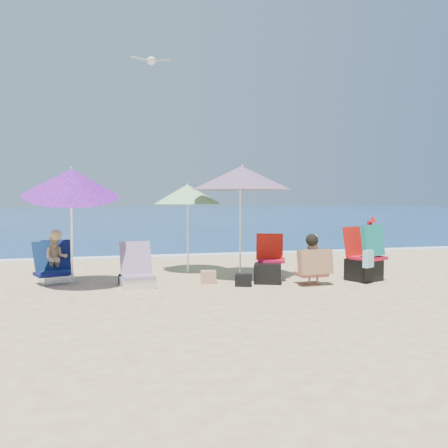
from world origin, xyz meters
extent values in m
plane|color=#D8BC84|center=(0.00, 0.00, 0.00)|extent=(120.00, 120.00, 0.00)
cube|color=navy|center=(0.00, 45.00, -0.05)|extent=(120.00, 80.00, 0.12)
cube|color=white|center=(0.00, 5.10, 0.02)|extent=(120.00, 0.50, 0.04)
cylinder|color=white|center=(0.08, 1.17, 1.04)|extent=(0.04, 0.04, 2.09)
cone|color=#DE1D5E|center=(0.09, 1.13, 2.00)|extent=(2.17, 2.17, 0.47)
cylinder|color=white|center=(0.10, 1.08, 2.21)|extent=(0.03, 0.03, 0.13)
cylinder|color=white|center=(-0.80, 2.18, 0.88)|extent=(0.04, 0.04, 1.76)
cone|color=green|center=(-0.80, 2.20, 1.69)|extent=(1.57, 1.57, 0.42)
cylinder|color=silver|center=(-0.80, 2.23, 1.87)|extent=(0.03, 0.03, 0.11)
cylinder|color=white|center=(-3.14, 1.03, 0.97)|extent=(0.07, 0.51, 1.88)
cone|color=#AF199D|center=(-3.13, 0.82, 1.88)|extent=(1.79, 1.85, 0.87)
cylinder|color=silver|center=(-3.13, 0.80, 2.09)|extent=(0.04, 0.06, 0.13)
cylinder|color=maroon|center=(2.50, 0.37, 0.58)|extent=(0.11, 0.11, 1.15)
cone|color=#A00C0B|center=(2.51, 0.29, 1.20)|extent=(0.15, 0.15, 0.14)
cube|color=#0B0F41|center=(-3.54, 1.38, 0.19)|extent=(0.67, 0.63, 0.06)
cube|color=#0B2043|center=(-3.62, 1.76, 0.48)|extent=(0.61, 0.48, 0.57)
cube|color=white|center=(-3.48, 1.63, 0.09)|extent=(0.70, 0.66, 0.17)
cube|color=#CD6B48|center=(-1.99, 0.56, 0.20)|extent=(0.59, 0.53, 0.07)
cube|color=#C64F46|center=(-2.02, 0.87, 0.50)|extent=(0.58, 0.36, 0.60)
cube|color=silver|center=(-2.01, 0.59, 0.09)|extent=(0.61, 0.55, 0.18)
cube|color=#B90D30|center=(0.59, 0.74, 0.39)|extent=(0.66, 0.62, 0.06)
cube|color=#AA140C|center=(0.57, 0.81, 0.65)|extent=(0.54, 0.33, 0.52)
cube|color=black|center=(0.41, 0.46, 0.19)|extent=(0.63, 0.60, 0.37)
cube|color=red|center=(2.36, 0.22, 0.45)|extent=(0.75, 0.71, 0.06)
cube|color=red|center=(2.25, 0.47, 0.74)|extent=(0.61, 0.37, 0.60)
cube|color=black|center=(2.32, 0.26, 0.21)|extent=(0.72, 0.68, 0.42)
cube|color=#0A8472|center=(2.38, 0.06, 0.80)|extent=(0.56, 0.37, 0.60)
cube|color=#86C3D7|center=(2.17, -0.14, 0.48)|extent=(0.25, 0.21, 0.32)
imported|color=tan|center=(1.17, 0.12, 0.47)|extent=(0.36, 0.25, 0.94)
cube|color=#401073|center=(1.15, 0.16, 0.19)|extent=(0.56, 0.50, 0.06)
cube|color=#330F6B|center=(1.15, -0.03, 0.44)|extent=(0.66, 0.28, 0.48)
sphere|color=black|center=(1.13, 0.06, 0.83)|extent=(0.23, 0.23, 0.23)
imported|color=tan|center=(-3.47, 1.65, 0.45)|extent=(0.47, 0.38, 0.90)
cube|color=#0C2348|center=(-3.45, 1.53, 0.20)|extent=(0.59, 0.53, 0.07)
cube|color=#0B1442|center=(-3.48, 1.80, 0.49)|extent=(0.58, 0.37, 0.58)
sphere|color=tan|center=(-3.46, 1.62, 0.90)|extent=(0.22, 0.22, 0.22)
cube|color=black|center=(-2.18, 1.00, 0.09)|extent=(0.28, 0.22, 0.19)
cube|color=tan|center=(-0.68, 0.70, 0.12)|extent=(0.31, 0.24, 0.24)
cube|color=black|center=(-0.13, 0.26, 0.11)|extent=(0.35, 0.30, 0.23)
ellipsoid|color=white|center=(-1.61, 1.73, 4.33)|extent=(0.19, 0.36, 0.14)
cube|color=#94979C|center=(-1.83, 1.72, 4.35)|extent=(0.36, 0.11, 0.08)
cube|color=gray|center=(-1.40, 1.74, 4.35)|extent=(0.36, 0.11, 0.08)
camera|label=1|loc=(-2.71, -8.26, 1.60)|focal=39.53mm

